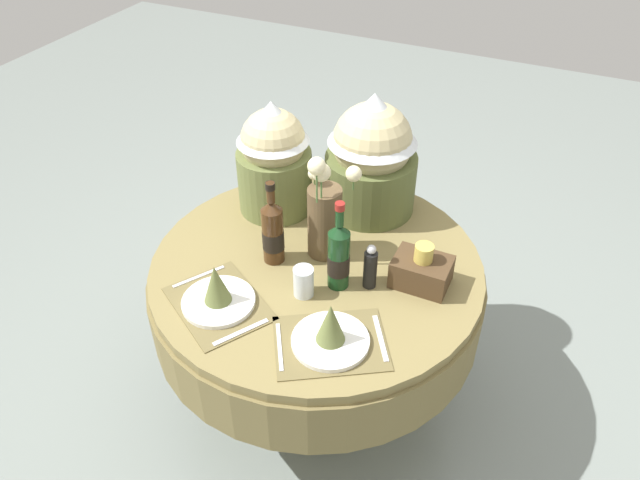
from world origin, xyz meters
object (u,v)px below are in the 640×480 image
dining_table (317,293)px  flower_vase (325,214)px  wine_bottle_left (339,256)px  tumbler_near_right (304,282)px  wine_bottle_centre (273,231)px  gift_tub_back_left (274,154)px  gift_tub_back_centre (372,151)px  place_setting_left (217,294)px  place_setting_right (331,333)px  woven_basket_side_right (422,270)px  pepper_mill (370,268)px

dining_table → flower_vase: flower_vase is taller
wine_bottle_left → tumbler_near_right: 0.14m
wine_bottle_centre → gift_tub_back_left: (-0.15, 0.29, 0.12)m
tumbler_near_right → gift_tub_back_centre: (0.01, 0.56, 0.20)m
gift_tub_back_left → wine_bottle_centre: bearing=-63.3°
place_setting_left → wine_bottle_left: wine_bottle_left is taller
tumbler_near_right → wine_bottle_left: bearing=46.9°
place_setting_left → tumbler_near_right: 0.28m
tumbler_near_right → gift_tub_back_left: gift_tub_back_left is taller
place_setting_right → flower_vase: (-0.20, 0.39, 0.12)m
tumbler_near_right → woven_basket_side_right: size_ratio=0.56×
flower_vase → gift_tub_back_centre: bearing=83.4°
wine_bottle_centre → pepper_mill: 0.36m
wine_bottle_centre → woven_basket_side_right: (0.51, 0.10, -0.07)m
place_setting_left → place_setting_right: (0.40, -0.00, 0.00)m
flower_vase → wine_bottle_left: flower_vase is taller
flower_vase → gift_tub_back_centre: (0.04, 0.34, 0.08)m
wine_bottle_centre → woven_basket_side_right: wine_bottle_centre is taller
place_setting_left → woven_basket_side_right: bearing=33.5°
place_setting_left → wine_bottle_left: bearing=38.7°
place_setting_left → gift_tub_back_left: gift_tub_back_left is taller
wine_bottle_left → flower_vase: bearing=129.3°
tumbler_near_right → pepper_mill: 0.23m
place_setting_left → gift_tub_back_left: 0.61m
pepper_mill → gift_tub_back_centre: bearing=111.5°
place_setting_left → wine_bottle_centre: size_ratio=1.32×
wine_bottle_left → wine_bottle_centre: 0.26m
tumbler_near_right → flower_vase: bearing=96.5°
gift_tub_back_centre → place_setting_right: bearing=-77.8°
place_setting_left → gift_tub_back_centre: gift_tub_back_centre is taller
dining_table → wine_bottle_centre: 0.31m
wine_bottle_centre → gift_tub_back_centre: (0.19, 0.44, 0.13)m
flower_vase → place_setting_left: bearing=-117.8°
dining_table → pepper_mill: size_ratio=6.97×
pepper_mill → flower_vase: bearing=155.3°
pepper_mill → gift_tub_back_centre: 0.50m
place_setting_left → gift_tub_back_centre: size_ratio=0.88×
flower_vase → gift_tub_back_left: 0.35m
gift_tub_back_left → dining_table: bearing=-40.2°
wine_bottle_left → dining_table: bearing=147.7°
place_setting_right → wine_bottle_centre: 0.45m
place_setting_right → place_setting_left: bearing=179.5°
wine_bottle_centre → woven_basket_side_right: size_ratio=1.70×
place_setting_left → place_setting_right: bearing=-0.5°
flower_vase → tumbler_near_right: flower_vase is taller
dining_table → place_setting_right: bearing=-58.6°
place_setting_right → wine_bottle_centre: bearing=140.6°
wine_bottle_left → wine_bottle_centre: size_ratio=1.04×
gift_tub_back_centre → woven_basket_side_right: 0.51m
flower_vase → gift_tub_back_left: (-0.29, 0.18, 0.07)m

